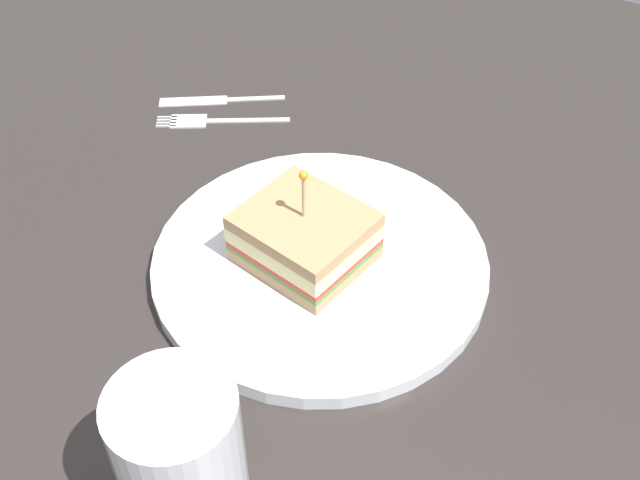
# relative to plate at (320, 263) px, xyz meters

# --- Properties ---
(ground_plane) EXTENTS (1.15, 1.15, 0.02)m
(ground_plane) POSITION_rel_plate_xyz_m (0.00, 0.00, -0.02)
(ground_plane) COLOR #2D2826
(plate) EXTENTS (0.27, 0.27, 0.01)m
(plate) POSITION_rel_plate_xyz_m (0.00, 0.00, 0.00)
(plate) COLOR white
(plate) RESTS_ON ground_plane
(sandwich_half_center) EXTENTS (0.10, 0.11, 0.09)m
(sandwich_half_center) POSITION_rel_plate_xyz_m (-0.01, 0.01, 0.03)
(sandwich_half_center) COLOR tan
(sandwich_half_center) RESTS_ON plate
(drink_glass) EXTENTS (0.08, 0.08, 0.11)m
(drink_glass) POSITION_rel_plate_xyz_m (-0.22, -0.02, 0.04)
(drink_glass) COLOR gold
(drink_glass) RESTS_ON ground_plane
(fork) EXTENTS (0.07, 0.12, 0.00)m
(fork) POSITION_rel_plate_xyz_m (0.13, 0.19, -0.00)
(fork) COLOR silver
(fork) RESTS_ON ground_plane
(knife) EXTENTS (0.08, 0.12, 0.00)m
(knife) POSITION_rel_plate_xyz_m (0.16, 0.21, -0.00)
(knife) COLOR silver
(knife) RESTS_ON ground_plane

